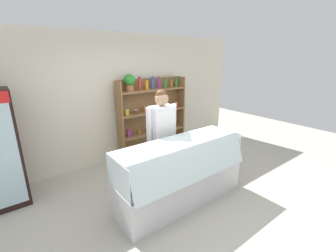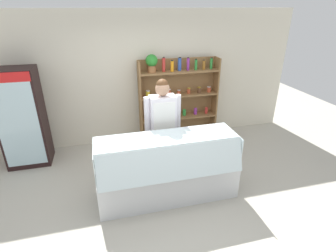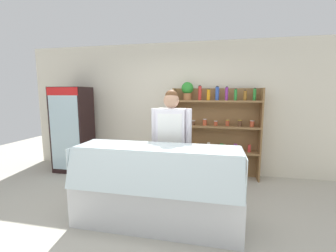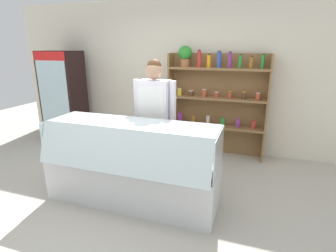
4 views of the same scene
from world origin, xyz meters
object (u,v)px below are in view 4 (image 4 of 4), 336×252
(drinks_fridge, at_px, (64,98))
(shop_clerk, at_px, (155,112))
(deli_display_case, at_px, (132,177))
(shelving_unit, at_px, (214,97))

(drinks_fridge, relative_size, shop_clerk, 1.05)
(deli_display_case, distance_m, shop_clerk, 0.92)
(deli_display_case, bearing_deg, drinks_fridge, 145.01)
(shelving_unit, bearing_deg, deli_display_case, -109.69)
(deli_display_case, bearing_deg, shop_clerk, 82.43)
(drinks_fridge, xyz_separation_m, shop_clerk, (2.35, -1.01, 0.12))
(drinks_fridge, relative_size, shelving_unit, 0.95)
(drinks_fridge, distance_m, shop_clerk, 2.56)
(shop_clerk, bearing_deg, deli_display_case, -97.57)
(shelving_unit, distance_m, shop_clerk, 1.42)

